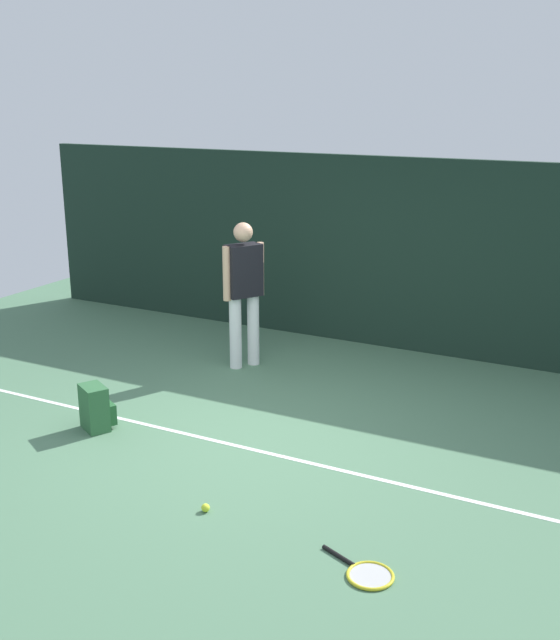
{
  "coord_description": "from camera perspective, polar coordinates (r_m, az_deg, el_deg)",
  "views": [
    {
      "loc": [
        3.26,
        -5.9,
        3.1
      ],
      "look_at": [
        0.0,
        0.4,
        1.0
      ],
      "focal_mm": 43.29,
      "sensor_mm": 36.0,
      "label": 1
    }
  ],
  "objects": [
    {
      "name": "backpack",
      "position": [
        7.59,
        -13.45,
        -6.37
      ],
      "size": [
        0.36,
        0.37,
        0.44
      ],
      "rotation": [
        0.0,
        0.0,
        2.64
      ],
      "color": "#2D6038",
      "rests_on": "ground"
    },
    {
      "name": "court_line",
      "position": [
        7.12,
        -2.93,
        -9.33
      ],
      "size": [
        9.0,
        0.05,
        0.0
      ],
      "primitive_type": "cube",
      "color": "white",
      "rests_on": "ground"
    },
    {
      "name": "back_fence",
      "position": [
        9.67,
        7.13,
        4.94
      ],
      "size": [
        10.0,
        0.1,
        2.37
      ],
      "primitive_type": "cube",
      "color": "#192D23",
      "rests_on": "ground"
    },
    {
      "name": "tennis_player",
      "position": [
        8.84,
        -2.69,
        2.52
      ],
      "size": [
        0.39,
        0.47,
        1.7
      ],
      "rotation": [
        0.0,
        0.0,
        -2.09
      ],
      "color": "white",
      "rests_on": "ground"
    },
    {
      "name": "ground_plane",
      "position": [
        7.42,
        -1.44,
        -8.21
      ],
      "size": [
        12.0,
        12.0,
        0.0
      ],
      "primitive_type": "plane",
      "color": "#4C7556"
    },
    {
      "name": "tennis_ball_near_player",
      "position": [
        6.12,
        -5.53,
        -13.65
      ],
      "size": [
        0.07,
        0.07,
        0.07
      ],
      "primitive_type": "sphere",
      "color": "#CCE033",
      "rests_on": "ground"
    },
    {
      "name": "tennis_racket",
      "position": [
        5.45,
        6.46,
        -18.13
      ],
      "size": [
        0.63,
        0.42,
        0.03
      ],
      "rotation": [
        0.0,
        0.0,
        5.9
      ],
      "color": "black",
      "rests_on": "ground"
    }
  ]
}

